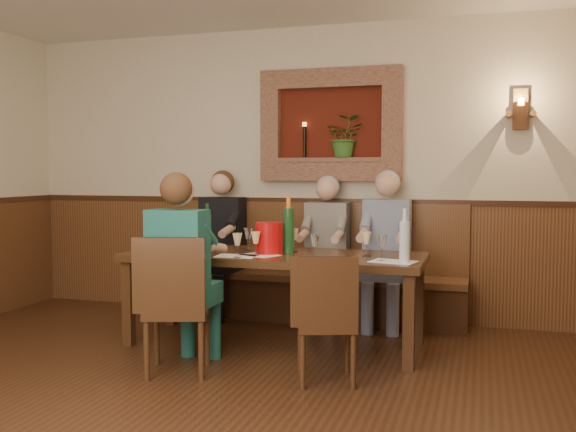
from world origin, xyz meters
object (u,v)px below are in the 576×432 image
object	(u,v)px
person_chair_front	(184,288)
spittoon_bucket	(269,238)
wine_bottle_green_b	(207,231)
water_bottle	(405,241)
dining_table	(274,262)
person_bench_mid	(325,263)
chair_near_right	(326,345)
person_bench_right	(385,263)
chair_near_left	(177,333)
person_bench_left	(219,256)
wine_bottle_green_a	(289,229)
bench	(305,285)

from	to	relation	value
person_chair_front	spittoon_bucket	world-z (taller)	person_chair_front
wine_bottle_green_b	water_bottle	distance (m)	1.72
dining_table	person_bench_mid	distance (m)	0.87
chair_near_right	spittoon_bucket	world-z (taller)	spittoon_bucket
dining_table	person_bench_right	bearing A→B (deg)	47.20
wine_bottle_green_b	chair_near_left	bearing A→B (deg)	-78.39
chair_near_left	person_bench_right	size ratio (longest dim) A/B	0.68
chair_near_left	wine_bottle_green_b	bearing A→B (deg)	83.74
wine_bottle_green_b	water_bottle	size ratio (longest dim) A/B	0.98
chair_near_right	person_bench_left	size ratio (longest dim) A/B	0.61
person_bench_right	wine_bottle_green_b	world-z (taller)	person_bench_right
person_bench_right	wine_bottle_green_b	distance (m)	1.62
wine_bottle_green_a	wine_bottle_green_b	distance (m)	0.72
bench	chair_near_right	size ratio (longest dim) A/B	3.46
bench	person_bench_right	size ratio (longest dim) A/B	2.11
wine_bottle_green_a	water_bottle	size ratio (longest dim) A/B	1.15
chair_near_left	person_bench_right	world-z (taller)	person_bench_right
person_bench_right	wine_bottle_green_a	bearing A→B (deg)	-130.47
bench	person_bench_right	world-z (taller)	person_bench_right
chair_near_right	wine_bottle_green_b	size ratio (longest dim) A/B	2.23
spittoon_bucket	chair_near_left	bearing A→B (deg)	-114.17
chair_near_left	wine_bottle_green_b	world-z (taller)	wine_bottle_green_b
person_bench_mid	wine_bottle_green_b	world-z (taller)	person_bench_mid
person_bench_left	spittoon_bucket	bearing A→B (deg)	-47.41
dining_table	chair_near_left	distance (m)	1.07
spittoon_bucket	water_bottle	world-z (taller)	water_bottle
water_bottle	person_bench_left	bearing A→B (deg)	150.20
person_bench_mid	person_chair_front	bearing A→B (deg)	-111.72
chair_near_left	wine_bottle_green_a	world-z (taller)	wine_bottle_green_a
wine_bottle_green_a	person_bench_mid	bearing A→B (deg)	81.73
chair_near_left	wine_bottle_green_b	distance (m)	1.17
dining_table	water_bottle	bearing A→B (deg)	-13.43
chair_near_left	person_bench_left	xyz separation A→B (m)	(-0.42, 1.74, 0.31)
bench	person_bench_mid	xyz separation A→B (m)	(0.22, -0.10, 0.24)
dining_table	chair_near_left	world-z (taller)	chair_near_left
chair_near_right	wine_bottle_green_a	bearing A→B (deg)	103.17
chair_near_right	chair_near_left	bearing A→B (deg)	167.76
bench	wine_bottle_green_b	distance (m)	1.22
bench	wine_bottle_green_a	world-z (taller)	wine_bottle_green_a
person_bench_left	person_chair_front	bearing A→B (deg)	-75.65
person_bench_left	wine_bottle_green_b	xyz separation A→B (m)	(0.22, -0.77, 0.32)
bench	chair_near_right	world-z (taller)	bench
dining_table	person_bench_left	distance (m)	1.19
person_bench_right	person_bench_mid	bearing A→B (deg)	179.83
bench	spittoon_bucket	size ratio (longest dim) A/B	11.96
person_bench_mid	dining_table	bearing A→B (deg)	-104.62
water_bottle	person_chair_front	bearing A→B (deg)	-160.75
spittoon_bucket	water_bottle	bearing A→B (deg)	-11.12
chair_near_right	spittoon_bucket	distance (m)	1.17
person_bench_right	wine_bottle_green_a	size ratio (longest dim) A/B	3.12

